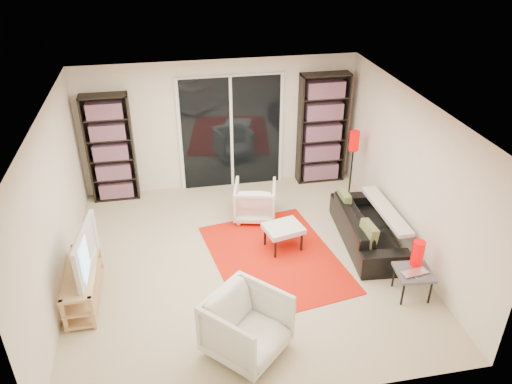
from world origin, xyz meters
The scene contains 20 objects.
floor centered at (0.00, 0.00, 0.00)m, with size 5.00×5.00×0.00m, color beige.
wall_back centered at (0.00, 2.50, 1.20)m, with size 5.00×0.02×2.40m, color silver.
wall_front centered at (0.00, -2.50, 1.20)m, with size 5.00×0.02×2.40m, color silver.
wall_left centered at (-2.50, 0.00, 1.20)m, with size 0.02×5.00×2.40m, color silver.
wall_right centered at (2.50, 0.00, 1.20)m, with size 0.02×5.00×2.40m, color silver.
ceiling centered at (0.00, 0.00, 2.40)m, with size 5.00×5.00×0.02m, color white.
sliding_door centered at (0.20, 2.46, 1.05)m, with size 1.92×0.08×2.16m.
bookshelf_left centered at (-1.95, 2.33, 0.98)m, with size 0.80×0.30×1.95m.
bookshelf_right centered at (1.90, 2.33, 1.05)m, with size 0.90×0.30×2.10m.
tv_stand centered at (-2.23, -0.44, 0.26)m, with size 0.40×1.24×0.50m.
tv centered at (-2.21, -0.44, 0.80)m, with size 1.04×0.14×0.60m, color black.
rug centered at (0.48, -0.02, 0.01)m, with size 1.77×2.39×0.01m, color red.
sofa centered at (2.00, 0.13, 0.28)m, with size 1.89×0.74×0.55m, color black.
armchair_back centered at (0.40, 1.19, 0.32)m, with size 0.68×0.70×0.64m, color silver.
armchair_front centered at (-0.24, -1.73, 0.39)m, with size 0.83×0.85×0.78m, color silver.
ottoman centered at (0.66, 0.22, 0.35)m, with size 0.65×0.58×0.40m.
side_table centered at (2.12, -1.17, 0.35)m, with size 0.51×0.51×0.40m.
laptop centered at (2.11, -1.26, 0.41)m, with size 0.35×0.23×0.03m, color silver.
table_lamp centered at (2.21, -1.03, 0.59)m, with size 0.17×0.17×0.37m, color #C20001.
floor_lamp centered at (2.22, 1.55, 0.98)m, with size 0.19×0.19×1.30m.
Camera 1 is at (-0.94, -5.95, 4.58)m, focal length 35.00 mm.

